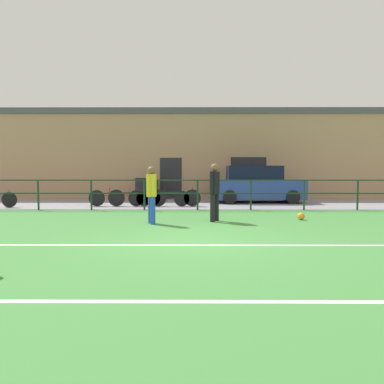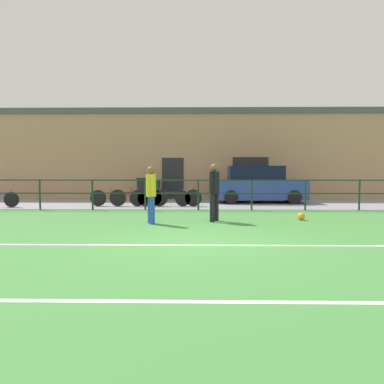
{
  "view_description": "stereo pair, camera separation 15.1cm",
  "coord_description": "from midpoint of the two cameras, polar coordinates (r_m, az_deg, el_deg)",
  "views": [
    {
      "loc": [
        -0.13,
        -7.93,
        1.58
      ],
      "look_at": [
        -0.2,
        3.72,
        0.83
      ],
      "focal_mm": 34.83,
      "sensor_mm": 36.0,
      "label": 1
    },
    {
      "loc": [
        0.02,
        -7.93,
        1.58
      ],
      "look_at": [
        -0.2,
        3.72,
        0.83
      ],
      "focal_mm": 34.83,
      "sensor_mm": 36.0,
      "label": 2
    }
  ],
  "objects": [
    {
      "name": "ground",
      "position": [
        8.09,
        0.72,
        -7.72
      ],
      "size": [
        60.0,
        44.0,
        0.04
      ],
      "primitive_type": "cube",
      "color": "#42843D"
    },
    {
      "name": "player_goalkeeper",
      "position": [
        11.0,
        3.09,
        0.51
      ],
      "size": [
        0.3,
        0.42,
        1.71
      ],
      "rotation": [
        0.0,
        0.0,
        4.2
      ],
      "color": "black",
      "rests_on": "ground"
    },
    {
      "name": "pavement_strip",
      "position": [
        16.5,
        0.51,
        -1.78
      ],
      "size": [
        48.0,
        5.0,
        0.02
      ],
      "primitive_type": "cube",
      "color": "gray",
      "rests_on": "ground"
    },
    {
      "name": "perimeter_fence",
      "position": [
        13.95,
        0.55,
        0.26
      ],
      "size": [
        36.07,
        0.07,
        1.15
      ],
      "color": "#193823",
      "rests_on": "ground"
    },
    {
      "name": "clubhouse_facade",
      "position": [
        20.14,
        0.48,
        5.79
      ],
      "size": [
        28.0,
        2.56,
        4.63
      ],
      "color": "tan",
      "rests_on": "ground"
    },
    {
      "name": "bicycle_parked_3",
      "position": [
        15.2,
        -3.36,
        -0.85
      ],
      "size": [
        2.34,
        0.04,
        0.78
      ],
      "color": "black",
      "rests_on": "pavement_strip"
    },
    {
      "name": "parked_car_red",
      "position": [
        17.19,
        9.67,
        1.04
      ],
      "size": [
        4.04,
        1.79,
        1.67
      ],
      "color": "#28428E",
      "rests_on": "pavement_strip"
    },
    {
      "name": "field_line_touchline",
      "position": [
        7.7,
        0.74,
        -8.14
      ],
      "size": [
        36.0,
        0.11,
        0.0
      ],
      "primitive_type": "cube",
      "color": "white",
      "rests_on": "ground"
    },
    {
      "name": "trash_bin_0",
      "position": [
        18.54,
        -6.51,
        0.37
      ],
      "size": [
        0.69,
        0.58,
        0.98
      ],
      "color": "#194C28",
      "rests_on": "pavement_strip"
    },
    {
      "name": "player_striker",
      "position": [
        10.58,
        -6.62,
        0.11
      ],
      "size": [
        0.29,
        0.42,
        1.63
      ],
      "rotation": [
        0.0,
        0.0,
        5.09
      ],
      "color": "blue",
      "rests_on": "ground"
    },
    {
      "name": "bicycle_parked_0",
      "position": [
        15.24,
        -4.78,
        -0.95
      ],
      "size": [
        2.17,
        0.04,
        0.73
      ],
      "color": "black",
      "rests_on": "pavement_strip"
    },
    {
      "name": "trash_bin_1",
      "position": [
        17.4,
        -7.86,
        0.34
      ],
      "size": [
        0.62,
        0.52,
        1.1
      ],
      "color": "black",
      "rests_on": "pavement_strip"
    },
    {
      "name": "bicycle_parked_1",
      "position": [
        15.36,
        -8.67,
        -0.85
      ],
      "size": [
        2.39,
        0.04,
        0.77
      ],
      "color": "black",
      "rests_on": "pavement_strip"
    },
    {
      "name": "field_line_hash",
      "position": [
        4.58,
        1.06,
        -16.44
      ],
      "size": [
        36.0,
        0.11,
        0.0
      ],
      "primitive_type": "cube",
      "color": "white",
      "rests_on": "ground"
    },
    {
      "name": "soccer_ball_spare",
      "position": [
        11.84,
        16.0,
        -3.58
      ],
      "size": [
        0.22,
        0.22,
        0.22
      ],
      "primitive_type": "sphere",
      "color": "orange",
      "rests_on": "ground"
    },
    {
      "name": "bicycle_parked_4",
      "position": [
        15.52,
        -11.76,
        -0.88
      ],
      "size": [
        2.29,
        0.04,
        0.76
      ],
      "color": "black",
      "rests_on": "pavement_strip"
    }
  ]
}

